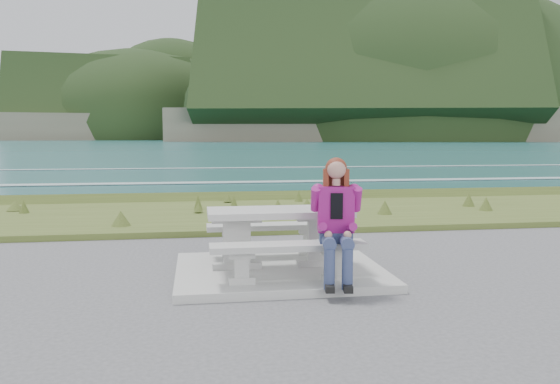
# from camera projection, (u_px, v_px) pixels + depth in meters

# --- Properties ---
(concrete_slab) EXTENTS (2.60, 2.10, 0.10)m
(concrete_slab) POSITION_uv_depth(u_px,v_px,m) (279.00, 271.00, 6.96)
(concrete_slab) COLOR #AFB0AA
(concrete_slab) RESTS_ON ground
(picnic_table) EXTENTS (1.80, 0.75, 0.75)m
(picnic_table) POSITION_uv_depth(u_px,v_px,m) (279.00, 222.00, 6.89)
(picnic_table) COLOR #AFB0AA
(picnic_table) RESTS_ON concrete_slab
(bench_landward) EXTENTS (1.80, 0.35, 0.45)m
(bench_landward) POSITION_uv_depth(u_px,v_px,m) (289.00, 252.00, 6.23)
(bench_landward) COLOR #AFB0AA
(bench_landward) RESTS_ON concrete_slab
(bench_seaward) EXTENTS (1.80, 0.35, 0.45)m
(bench_seaward) POSITION_uv_depth(u_px,v_px,m) (272.00, 231.00, 7.60)
(bench_seaward) COLOR #AFB0AA
(bench_seaward) RESTS_ON concrete_slab
(grass_verge) EXTENTS (160.00, 4.50, 0.22)m
(grass_verge) POSITION_uv_depth(u_px,v_px,m) (245.00, 217.00, 11.88)
(grass_verge) COLOR #42531F
(grass_verge) RESTS_ON ground
(shore_drop) EXTENTS (160.00, 0.80, 2.20)m
(shore_drop) POSITION_uv_depth(u_px,v_px,m) (235.00, 201.00, 14.73)
(shore_drop) COLOR #69634F
(shore_drop) RESTS_ON ground
(ocean) EXTENTS (1600.00, 1600.00, 0.09)m
(ocean) POSITION_uv_depth(u_px,v_px,m) (214.00, 196.00, 31.80)
(ocean) COLOR #215C5F
(ocean) RESTS_ON ground
(headland_range) EXTENTS (729.83, 363.95, 180.25)m
(headland_range) POSITION_uv_depth(u_px,v_px,m) (443.00, 125.00, 426.49)
(headland_range) COLOR #69634F
(headland_range) RESTS_ON ground
(seated_woman) EXTENTS (0.51, 0.76, 1.42)m
(seated_woman) POSITION_uv_depth(u_px,v_px,m) (337.00, 238.00, 6.16)
(seated_woman) COLOR navy
(seated_woman) RESTS_ON concrete_slab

